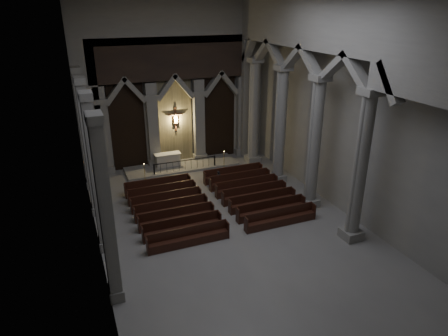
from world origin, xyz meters
name	(u,v)px	position (x,y,z in m)	size (l,w,h in m)	color
room	(239,96)	(0.00, 0.00, 7.60)	(24.00, 24.10, 12.00)	gray
sanctuary_wall	(174,78)	(0.00, 11.54, 6.62)	(14.00, 0.77, 12.00)	gray
right_arcade	(322,79)	(5.50, 1.33, 7.83)	(1.00, 24.00, 12.00)	gray
left_pilasters	(92,163)	(-6.75, 3.50, 3.91)	(0.60, 13.00, 8.03)	gray
sanctuary_step	(182,166)	(0.00, 10.60, 0.07)	(8.50, 2.60, 0.15)	gray
altar	(168,160)	(-0.99, 10.84, 0.65)	(1.96, 0.78, 0.99)	beige
altar_rail	(185,164)	(0.00, 9.59, 0.62)	(4.76, 0.09, 0.93)	black
candle_stand_left	(145,176)	(-3.11, 9.11, 0.35)	(0.22, 0.22, 1.29)	olive
candle_stand_right	(224,164)	(2.90, 9.07, 0.38)	(0.23, 0.23, 1.39)	olive
pews	(214,203)	(0.00, 3.50, 0.32)	(9.75, 7.20, 0.97)	black
worshipper	(219,179)	(1.38, 6.28, 0.55)	(0.40, 0.26, 1.09)	black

